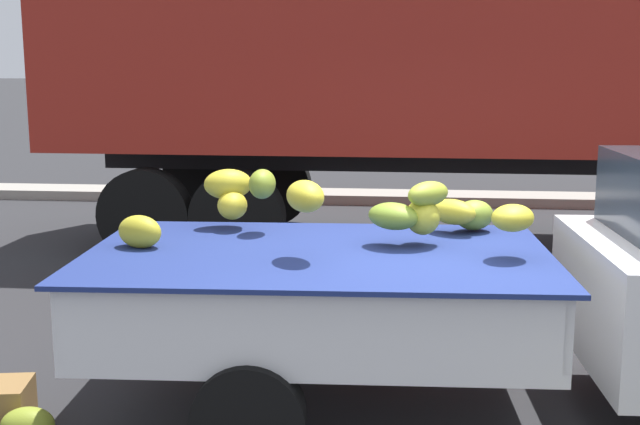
# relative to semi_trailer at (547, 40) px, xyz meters

# --- Properties ---
(curb_strip) EXTENTS (80.00, 0.80, 0.16)m
(curb_strip) POSITION_rel_semi_trailer_xyz_m (-1.38, 3.21, -2.46)
(curb_strip) COLOR gray
(curb_strip) RESTS_ON ground
(semi_trailer) EXTENTS (12.03, 2.73, 3.95)m
(semi_trailer) POSITION_rel_semi_trailer_xyz_m (0.00, 0.00, 0.00)
(semi_trailer) COLOR maroon
(semi_trailer) RESTS_ON ground
(fallen_banana_bunch_near_tailgate) EXTENTS (0.35, 0.26, 0.22)m
(fallen_banana_bunch_near_tailgate) POSITION_rel_semi_trailer_xyz_m (-3.93, -5.72, -2.43)
(fallen_banana_bunch_near_tailgate) COLOR olive
(fallen_banana_bunch_near_tailgate) RESTS_ON ground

